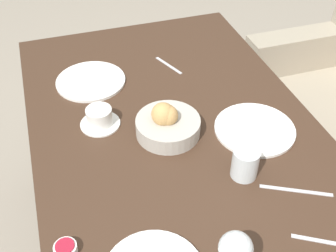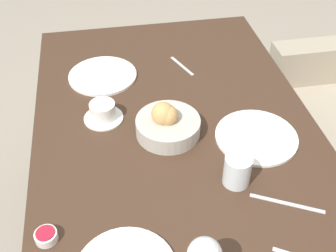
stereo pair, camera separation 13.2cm
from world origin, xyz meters
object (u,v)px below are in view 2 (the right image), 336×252
at_px(bread_basket, 167,123).
at_px(plate_near_left, 103,75).
at_px(jam_bowl_berry, 46,236).
at_px(water_tumbler, 237,170).
at_px(coffee_cup, 103,112).
at_px(spoon_coffee, 182,66).
at_px(knife_silver, 287,204).
at_px(plate_far_center, 256,137).

bearing_deg(bread_basket, plate_near_left, -152.56).
relative_size(bread_basket, jam_bowl_berry, 3.59).
xyz_separation_m(water_tumbler, coffee_cup, (-0.34, -0.35, -0.02)).
bearing_deg(plate_near_left, jam_bowl_berry, -14.67).
height_order(plate_near_left, jam_bowl_berry, jam_bowl_berry).
relative_size(plate_near_left, spoon_coffee, 1.79).
distance_m(water_tumbler, coffee_cup, 0.49).
bearing_deg(plate_near_left, coffee_cup, -2.79).
relative_size(plate_near_left, jam_bowl_berry, 4.48).
xyz_separation_m(knife_silver, spoon_coffee, (-0.71, -0.14, 0.00)).
bearing_deg(knife_silver, bread_basket, -141.64).
bearing_deg(spoon_coffee, plate_far_center, 18.40).
bearing_deg(water_tumbler, coffee_cup, -134.39).
height_order(bread_basket, water_tumbler, bread_basket).
xyz_separation_m(plate_far_center, knife_silver, (0.26, -0.01, -0.00)).
bearing_deg(water_tumbler, plate_far_center, 144.14).
height_order(plate_far_center, knife_silver, plate_far_center).
xyz_separation_m(plate_near_left, plate_far_center, (0.43, 0.45, -0.00)).
relative_size(water_tumbler, coffee_cup, 0.71).
relative_size(water_tumbler, spoon_coffee, 0.65).
distance_m(bread_basket, knife_silver, 0.43).
relative_size(water_tumbler, knife_silver, 0.51).
bearing_deg(jam_bowl_berry, plate_near_left, 165.33).
height_order(water_tumbler, jam_bowl_berry, water_tumbler).
relative_size(jam_bowl_berry, knife_silver, 0.31).
bearing_deg(water_tumbler, bread_basket, -146.83).
xyz_separation_m(coffee_cup, knife_silver, (0.44, 0.46, -0.03)).
bearing_deg(bread_basket, jam_bowl_berry, -47.36).
bearing_deg(spoon_coffee, bread_basket, -18.50).
height_order(plate_far_center, jam_bowl_berry, jam_bowl_berry).
bearing_deg(bread_basket, water_tumbler, 33.17).
bearing_deg(jam_bowl_berry, bread_basket, 132.64).
distance_m(water_tumbler, knife_silver, 0.16).
bearing_deg(coffee_cup, knife_silver, 46.19).
bearing_deg(coffee_cup, jam_bowl_berry, -20.85).
height_order(plate_near_left, water_tumbler, water_tumbler).
distance_m(plate_far_center, spoon_coffee, 0.47).
height_order(coffee_cup, jam_bowl_berry, coffee_cup).
relative_size(jam_bowl_berry, spoon_coffee, 0.40).
xyz_separation_m(plate_far_center, spoon_coffee, (-0.44, -0.15, -0.00)).
distance_m(knife_silver, spoon_coffee, 0.72).
height_order(bread_basket, jam_bowl_berry, bread_basket).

